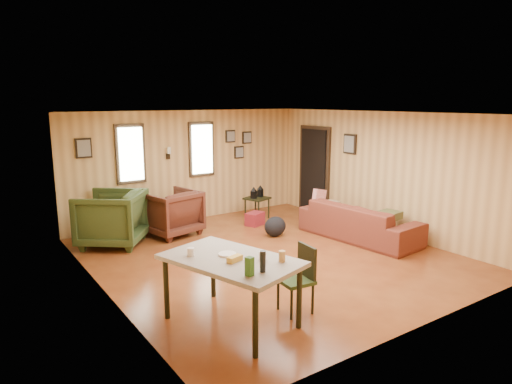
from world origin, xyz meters
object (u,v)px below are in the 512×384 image
Objects in this scene: recliner_green at (112,216)px; sofa at (360,215)px; side_table at (257,196)px; dining_table at (232,264)px; end_table at (140,208)px; recliner_brown at (171,210)px.

sofa is at bearing 97.67° from recliner_green.
sofa is 2.46m from side_table.
sofa is 1.30× the size of dining_table.
recliner_green is 1.49× the size of end_table.
side_table is (3.25, 0.06, -0.04)m from recliner_green.
dining_table reaches higher than recliner_brown.
dining_table is at bearing -97.48° from end_table.
recliner_green is (-1.17, 0.00, 0.06)m from recliner_brown.
sofa is 4.47m from end_table.
side_table is (2.08, 0.06, 0.02)m from recliner_brown.
dining_table is (-0.61, -4.68, 0.33)m from end_table.
end_table is at bearing 65.72° from dining_table.
end_table is 0.99× the size of side_table.
end_table is (0.85, 0.88, -0.14)m from recliner_green.
recliner_brown is 3.92m from dining_table.
sofa is at bearing -45.08° from end_table.
end_table is at bearing 173.11° from recliner_green.
recliner_brown is at bearing 45.91° from sofa.
dining_table is (-3.77, -1.51, 0.28)m from sofa.
end_table is (-3.15, 3.16, -0.05)m from sofa.
recliner_green reaches higher than recliner_brown.
side_table is at bearing 168.81° from recliner_brown.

